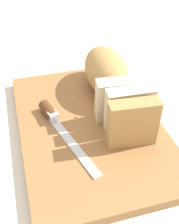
% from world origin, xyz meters
% --- Properties ---
extents(ground_plane, '(3.00, 3.00, 0.00)m').
position_xyz_m(ground_plane, '(0.00, 0.00, 0.00)').
color(ground_plane, silver).
extents(cutting_board, '(0.45, 0.30, 0.02)m').
position_xyz_m(cutting_board, '(0.00, 0.00, 0.01)').
color(cutting_board, '#9E6B3D').
rests_on(cutting_board, ground_plane).
extents(bread_loaf, '(0.31, 0.12, 0.10)m').
position_xyz_m(bread_loaf, '(-0.07, 0.07, 0.07)').
color(bread_loaf, tan).
rests_on(bread_loaf, cutting_board).
extents(bread_knife, '(0.23, 0.08, 0.02)m').
position_xyz_m(bread_knife, '(-0.03, -0.07, 0.03)').
color(bread_knife, silver).
rests_on(bread_knife, cutting_board).
extents(crumb_near_knife, '(0.00, 0.00, 0.00)m').
position_xyz_m(crumb_near_knife, '(-0.05, 0.02, 0.02)').
color(crumb_near_knife, tan).
rests_on(crumb_near_knife, cutting_board).
extents(crumb_near_loaf, '(0.00, 0.00, 0.00)m').
position_xyz_m(crumb_near_loaf, '(-0.04, 0.06, 0.02)').
color(crumb_near_loaf, tan).
rests_on(crumb_near_loaf, cutting_board).
extents(crumb_stray_left, '(0.01, 0.01, 0.01)m').
position_xyz_m(crumb_stray_left, '(0.02, 0.04, 0.02)').
color(crumb_stray_left, tan).
rests_on(crumb_stray_left, cutting_board).
extents(crumb_stray_right, '(0.00, 0.00, 0.00)m').
position_xyz_m(crumb_stray_right, '(-0.03, -0.02, 0.02)').
color(crumb_stray_right, tan).
rests_on(crumb_stray_right, cutting_board).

